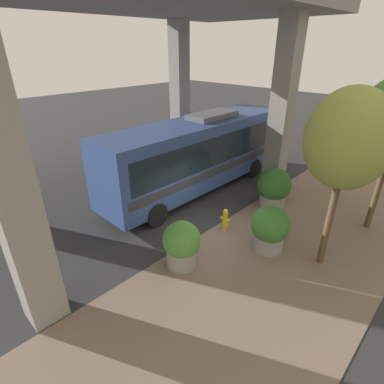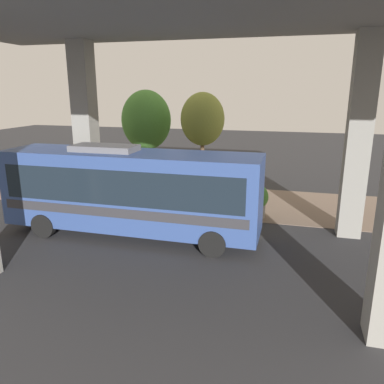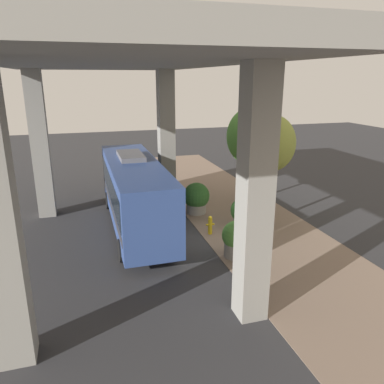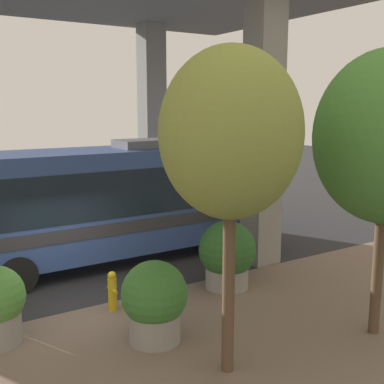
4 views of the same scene
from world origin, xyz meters
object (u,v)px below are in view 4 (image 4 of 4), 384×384
at_px(fire_hydrant, 112,291).
at_px(planter_front, 227,255).
at_px(planter_back, 154,301).
at_px(bus, 128,196).
at_px(street_tree_far, 231,135).

distance_m(fire_hydrant, planter_front, 3.17).
bearing_deg(planter_back, bus, -19.77).
relative_size(planter_front, street_tree_far, 0.31).
relative_size(bus, street_tree_far, 1.81).
relative_size(planter_back, street_tree_far, 0.30).
relative_size(fire_hydrant, planter_back, 0.57).
distance_m(fire_hydrant, street_tree_far, 5.22).
height_order(bus, fire_hydrant, bus).
bearing_deg(planter_front, fire_hydrant, 85.34).
height_order(fire_hydrant, planter_front, planter_front).
bearing_deg(planter_back, street_tree_far, -160.89).
height_order(bus, street_tree_far, street_tree_far).
relative_size(bus, fire_hydrant, 10.79).
xyz_separation_m(fire_hydrant, street_tree_far, (-3.54, -0.72, 3.78)).
bearing_deg(planter_front, street_tree_far, 143.73).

